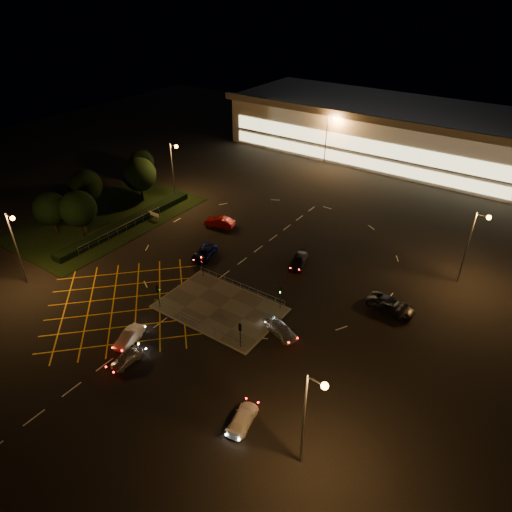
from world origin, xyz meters
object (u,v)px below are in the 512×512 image
Objects in this scene: car_near_silver at (127,358)px; car_east_grey at (391,305)px; signal_sw at (158,292)px; car_left_blue at (204,253)px; car_circ_red at (220,222)px; car_approach_white at (243,418)px; car_right_silver at (281,329)px; signal_ne at (281,293)px; signal_nw at (202,262)px; car_far_dkgrey at (299,261)px; car_queue_white at (129,337)px; signal_se at (240,330)px.

car_east_grey is (19.26, 23.66, 0.17)m from car_near_silver.
car_near_silver is at bearing 113.54° from signal_sw.
car_left_blue is 1.04× the size of car_circ_red.
car_approach_white is at bearing 170.89° from car_east_grey.
car_left_blue is 19.06m from car_right_silver.
signal_ne is at bearing 53.71° from car_right_silver.
car_far_dkgrey is at bearing 46.98° from signal_nw.
car_near_silver is at bearing -116.83° from signal_ne.
car_east_grey is at bearing 32.84° from car_queue_white.
car_right_silver is (2.51, -3.78, -1.63)m from signal_ne.
signal_nw is 24.10m from car_east_grey.
signal_nw and signal_ne have the same top height.
car_east_grey is (22.94, 15.20, -1.57)m from signal_sw.
signal_ne is at bearing -90.00° from signal_se.
car_circ_red is at bearing 95.73° from car_queue_white.
car_circ_red is at bearing -71.04° from signal_sw.
car_circ_red is (-10.65, 28.72, 0.16)m from car_near_silver.
car_right_silver is (17.49, -7.57, 0.05)m from car_left_blue.
signal_nw is (0.00, 7.99, 0.00)m from signal_sw.
car_circ_red is at bearing -46.90° from signal_se.
car_left_blue reaches higher than car_approach_white.
car_approach_white is at bearing 156.73° from signal_sw.
car_approach_white is (14.23, 0.75, -0.01)m from car_near_silver.
signal_ne is at bearing 65.25° from car_near_silver.
car_near_silver is 3.17m from car_queue_white.
signal_ne is 0.55× the size of car_east_grey.
car_near_silver is at bearing 159.62° from car_right_silver.
signal_nw reaches higher than car_far_dkgrey.
signal_se reaches higher than car_left_blue.
signal_nw is 1.00× the size of signal_ne.
car_far_dkgrey is at bearing 66.11° from car_circ_red.
car_circ_red is at bearing -59.87° from car_approach_white.
car_east_grey is at bearing -146.47° from signal_sw.
signal_sw is 21.48m from car_circ_red.
car_circ_red is (-6.96, 12.28, -1.58)m from signal_nw.
signal_sw is 15.19m from car_right_silver.
car_circ_red reaches higher than car_near_silver.
car_left_blue is (-14.98, 11.78, -1.68)m from signal_se.
signal_nw is 0.55× the size of car_east_grey.
car_right_silver is 13.85m from car_east_grey.
signal_ne is 0.86× the size of car_near_silver.
signal_sw is at bearing -90.00° from signal_nw.
signal_sw is 0.75× the size of car_approach_white.
signal_nw is 23.88m from car_approach_white.
signal_ne is at bearing -29.13° from car_left_blue.
car_right_silver reaches higher than car_left_blue.
car_east_grey reaches higher than car_circ_red.
signal_sw is at bearing 0.00° from signal_se.
car_approach_white is (16.40, -1.56, -0.05)m from car_queue_white.
signal_ne is 4.82m from car_right_silver.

